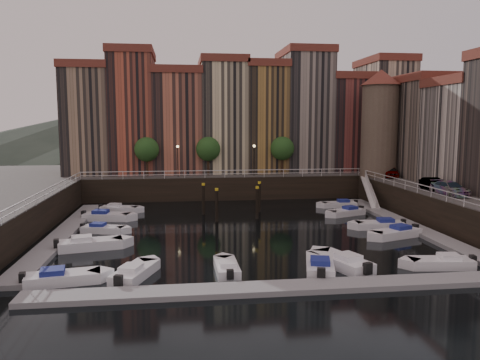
{
  "coord_description": "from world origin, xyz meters",
  "views": [
    {
      "loc": [
        -5.63,
        -43.64,
        10.1
      ],
      "look_at": [
        0.44,
        4.0,
        4.16
      ],
      "focal_mm": 35.0,
      "sensor_mm": 36.0,
      "label": 1
    }
  ],
  "objects": [
    {
      "name": "boat_near_1",
      "position": [
        -2.65,
        -13.09,
        0.32
      ],
      "size": [
        1.56,
        4.15,
        0.95
      ],
      "rotation": [
        0.0,
        0.0,
        1.58
      ],
      "color": "white",
      "rests_on": "ground"
    },
    {
      "name": "boat_left_1",
      "position": [
        -13.03,
        -5.9,
        0.4
      ],
      "size": [
        5.35,
        2.87,
        1.2
      ],
      "rotation": [
        0.0,
        0.0,
        0.21
      ],
      "color": "white",
      "rests_on": "ground"
    },
    {
      "name": "boat_left_3",
      "position": [
        -13.47,
        5.45,
        0.39
      ],
      "size": [
        5.12,
        2.63,
        1.15
      ],
      "rotation": [
        0.0,
        0.0,
        -0.18
      ],
      "color": "white",
      "rests_on": "ground"
    },
    {
      "name": "boat_near_3",
      "position": [
        5.52,
        -13.1,
        0.4
      ],
      "size": [
        3.48,
        5.27,
        1.19
      ],
      "rotation": [
        0.0,
        0.0,
        1.93
      ],
      "color": "white",
      "rests_on": "ground"
    },
    {
      "name": "boat_left_0",
      "position": [
        -13.22,
        -14.02,
        0.37
      ],
      "size": [
        4.91,
        2.47,
        1.1
      ],
      "rotation": [
        0.0,
        0.0,
        0.17
      ],
      "color": "white",
      "rests_on": "ground"
    },
    {
      "name": "boat_near_2",
      "position": [
        3.67,
        -13.69,
        0.38
      ],
      "size": [
        2.92,
        5.08,
        1.14
      ],
      "rotation": [
        0.0,
        0.0,
        1.31
      ],
      "color": "white",
      "rests_on": "ground"
    },
    {
      "name": "corner_tower",
      "position": [
        20.0,
        14.5,
        10.19
      ],
      "size": [
        5.2,
        5.2,
        13.8
      ],
      "color": "#6B5B4C",
      "rests_on": "quay_right"
    },
    {
      "name": "car_c",
      "position": [
        20.19,
        -1.85,
        3.67
      ],
      "size": [
        2.46,
        4.8,
        1.33
      ],
      "primitive_type": "imported",
      "rotation": [
        0.0,
        0.0,
        0.13
      ],
      "color": "gray",
      "rests_on": "quay_right"
    },
    {
      "name": "mooring_pilings",
      "position": [
        0.03,
        5.54,
        1.65
      ],
      "size": [
        6.71,
        5.07,
        3.78
      ],
      "color": "black",
      "rests_on": "ground"
    },
    {
      "name": "dock_near",
      "position": [
        0.0,
        -17.0,
        0.17
      ],
      "size": [
        30.0,
        2.0,
        0.35
      ],
      "primitive_type": "cube",
      "color": "gray",
      "rests_on": "ground"
    },
    {
      "name": "boat_right_1",
      "position": [
        13.19,
        -5.3,
        0.38
      ],
      "size": [
        5.04,
        3.22,
        1.13
      ],
      "rotation": [
        0.0,
        0.0,
        3.48
      ],
      "color": "white",
      "rests_on": "ground"
    },
    {
      "name": "mountains",
      "position": [
        1.72,
        110.0,
        7.92
      ],
      "size": [
        145.0,
        100.0,
        18.0
      ],
      "color": "#2D382D",
      "rests_on": "ground"
    },
    {
      "name": "street_lamps",
      "position": [
        -1.0,
        17.2,
        5.9
      ],
      "size": [
        10.36,
        0.36,
        4.18
      ],
      "color": "black",
      "rests_on": "quay_far"
    },
    {
      "name": "quay_far",
      "position": [
        0.0,
        26.0,
        1.5
      ],
      "size": [
        80.0,
        20.0,
        3.0
      ],
      "primitive_type": "cube",
      "color": "black",
      "rests_on": "ground"
    },
    {
      "name": "boat_left_4",
      "position": [
        -12.73,
        9.86,
        0.34
      ],
      "size": [
        4.57,
        2.49,
        1.02
      ],
      "rotation": [
        0.0,
        0.0,
        -0.22
      ],
      "color": "white",
      "rests_on": "ground"
    },
    {
      "name": "boat_right_4",
      "position": [
        13.22,
        9.62,
        0.33
      ],
      "size": [
        4.33,
        1.6,
        0.99
      ],
      "rotation": [
        0.0,
        0.0,
        3.15
      ],
      "color": "white",
      "rests_on": "ground"
    },
    {
      "name": "railings",
      "position": [
        0.0,
        4.88,
        3.79
      ],
      "size": [
        36.08,
        34.04,
        0.52
      ],
      "color": "white",
      "rests_on": "ground"
    },
    {
      "name": "boat_left_2",
      "position": [
        -12.9,
        -0.16,
        0.32
      ],
      "size": [
        4.27,
        2.51,
        0.96
      ],
      "rotation": [
        0.0,
        0.0,
        -0.27
      ],
      "color": "white",
      "rests_on": "ground"
    },
    {
      "name": "boat_right_3",
      "position": [
        12.33,
        4.77,
        0.35
      ],
      "size": [
        4.57,
        3.1,
        1.03
      ],
      "rotation": [
        0.0,
        0.0,
        3.52
      ],
      "color": "white",
      "rests_on": "ground"
    },
    {
      "name": "car_b",
      "position": [
        20.06,
        1.07,
        3.67
      ],
      "size": [
        1.87,
        4.18,
        1.33
      ],
      "primitive_type": "imported",
      "rotation": [
        0.0,
        0.0,
        -0.12
      ],
      "color": "gray",
      "rests_on": "quay_right"
    },
    {
      "name": "boat_near_0",
      "position": [
        -8.74,
        -13.51,
        0.36
      ],
      "size": [
        3.12,
        4.74,
        1.07
      ],
      "rotation": [
        0.0,
        0.0,
        1.21
      ],
      "color": "white",
      "rests_on": "ground"
    },
    {
      "name": "far_terrace",
      "position": [
        3.31,
        23.5,
        10.95
      ],
      "size": [
        48.7,
        10.3,
        17.5
      ],
      "color": "#93785D",
      "rests_on": "quay_far"
    },
    {
      "name": "dock_right",
      "position": [
        16.2,
        -1.0,
        0.17
      ],
      "size": [
        2.0,
        28.0,
        0.35
      ],
      "primitive_type": "cube",
      "color": "gray",
      "rests_on": "ground"
    },
    {
      "name": "promenade_trees",
      "position": [
        -1.33,
        18.2,
        6.58
      ],
      "size": [
        21.2,
        3.2,
        5.2
      ],
      "color": "black",
      "rests_on": "quay_far"
    },
    {
      "name": "boat_right_0",
      "position": [
        12.38,
        -14.01,
        0.36
      ],
      "size": [
        4.68,
        2.15,
        1.06
      ],
      "rotation": [
        0.0,
        0.0,
        3.03
      ],
      "color": "white",
      "rests_on": "ground"
    },
    {
      "name": "right_terrace",
      "position": [
        26.5,
        3.8,
        9.56
      ],
      "size": [
        9.3,
        24.3,
        14.0
      ],
      "color": "#7B6B5D",
      "rests_on": "quay_right"
    },
    {
      "name": "car_a",
      "position": [
        21.05,
        12.93,
        3.7
      ],
      "size": [
        2.8,
        4.42,
        1.4
      ],
      "primitive_type": "imported",
      "rotation": [
        0.0,
        0.0,
        -0.3
      ],
      "color": "gray",
      "rests_on": "quay_right"
    },
    {
      "name": "gangway",
      "position": [
        17.1,
        10.0,
        1.92
      ],
      "size": [
        2.78,
        8.32,
        3.73
      ],
      "color": "white",
      "rests_on": "ground"
    },
    {
      "name": "ground",
      "position": [
        0.0,
        0.0,
        0.0
      ],
      "size": [
        200.0,
        200.0,
        0.0
      ],
      "primitive_type": "plane",
      "color": "black",
      "rests_on": "ground"
    },
    {
      "name": "boat_right_2",
      "position": [
        13.22,
        -1.93,
        0.37
      ],
      "size": [
        4.81,
        2.13,
        1.09
      ],
      "rotation": [
        0.0,
        0.0,
        3.05
      ],
      "color": "white",
      "rests_on": "ground"
    },
    {
      "name": "dock_left",
      "position": [
        -16.2,
        -1.0,
        0.17
      ],
      "size": [
        2.0,
        28.0,
        0.35
      ],
      "primitive_type": "cube",
      "color": "gray",
      "rests_on": "ground"
    }
  ]
}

